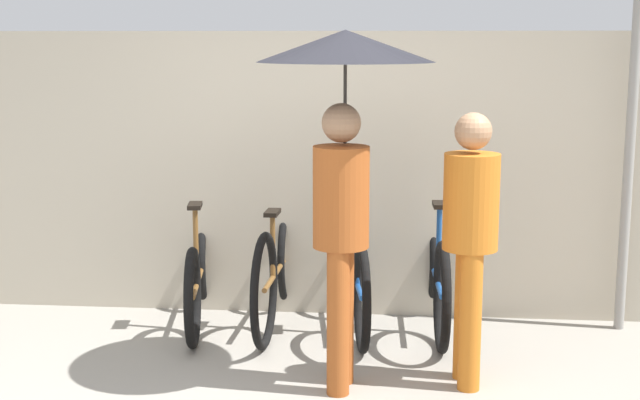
{
  "coord_description": "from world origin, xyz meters",
  "views": [
    {
      "loc": [
        0.59,
        -4.35,
        2.01
      ],
      "look_at": [
        0.07,
        1.2,
        1.0
      ],
      "focal_mm": 50.0,
      "sensor_mm": 36.0,
      "label": 1
    }
  ],
  "objects_px": {
    "pedestrian_center": "(470,229)",
    "pedestrian_leading": "(344,108)",
    "parked_bicycle_1": "(277,269)",
    "parked_bicycle_3": "(436,274)",
    "parked_bicycle_2": "(355,276)",
    "parked_bicycle_0": "(199,275)"
  },
  "relations": [
    {
      "from": "parked_bicycle_3",
      "to": "pedestrian_leading",
      "type": "relative_size",
      "value": 0.85
    },
    {
      "from": "parked_bicycle_2",
      "to": "pedestrian_leading",
      "type": "distance_m",
      "value": 1.62
    },
    {
      "from": "pedestrian_center",
      "to": "pedestrian_leading",
      "type": "bearing_deg",
      "value": 178.34
    },
    {
      "from": "parked_bicycle_1",
      "to": "pedestrian_center",
      "type": "bearing_deg",
      "value": -127.54
    },
    {
      "from": "parked_bicycle_2",
      "to": "parked_bicycle_3",
      "type": "height_order",
      "value": "parked_bicycle_2"
    },
    {
      "from": "parked_bicycle_2",
      "to": "pedestrian_center",
      "type": "xyz_separation_m",
      "value": [
        0.71,
        -0.98,
        0.56
      ]
    },
    {
      "from": "parked_bicycle_3",
      "to": "parked_bicycle_2",
      "type": "bearing_deg",
      "value": 96.37
    },
    {
      "from": "parked_bicycle_1",
      "to": "pedestrian_center",
      "type": "relative_size",
      "value": 1.12
    },
    {
      "from": "parked_bicycle_0",
      "to": "parked_bicycle_1",
      "type": "xyz_separation_m",
      "value": [
        0.56,
        0.03,
        0.05
      ]
    },
    {
      "from": "parked_bicycle_1",
      "to": "parked_bicycle_2",
      "type": "distance_m",
      "value": 0.56
    },
    {
      "from": "pedestrian_leading",
      "to": "parked_bicycle_1",
      "type": "bearing_deg",
      "value": 121.34
    },
    {
      "from": "parked_bicycle_1",
      "to": "pedestrian_leading",
      "type": "distance_m",
      "value": 1.72
    },
    {
      "from": "parked_bicycle_0",
      "to": "parked_bicycle_2",
      "type": "xyz_separation_m",
      "value": [
        1.12,
        -0.02,
        0.02
      ]
    },
    {
      "from": "pedestrian_leading",
      "to": "pedestrian_center",
      "type": "distance_m",
      "value": 1.01
    },
    {
      "from": "parked_bicycle_0",
      "to": "pedestrian_leading",
      "type": "xyz_separation_m",
      "value": [
        1.1,
        -1.04,
        1.27
      ]
    },
    {
      "from": "parked_bicycle_3",
      "to": "pedestrian_center",
      "type": "xyz_separation_m",
      "value": [
        0.15,
        -1.06,
        0.55
      ]
    },
    {
      "from": "parked_bicycle_2",
      "to": "pedestrian_leading",
      "type": "height_order",
      "value": "pedestrian_leading"
    },
    {
      "from": "parked_bicycle_1",
      "to": "parked_bicycle_2",
      "type": "relative_size",
      "value": 1.09
    },
    {
      "from": "parked_bicycle_1",
      "to": "parked_bicycle_2",
      "type": "bearing_deg",
      "value": -93.78
    },
    {
      "from": "parked_bicycle_1",
      "to": "parked_bicycle_3",
      "type": "xyz_separation_m",
      "value": [
        1.12,
        0.03,
        -0.02
      ]
    },
    {
      "from": "parked_bicycle_0",
      "to": "parked_bicycle_1",
      "type": "height_order",
      "value": "parked_bicycle_0"
    },
    {
      "from": "parked_bicycle_0",
      "to": "parked_bicycle_1",
      "type": "distance_m",
      "value": 0.56
    }
  ]
}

